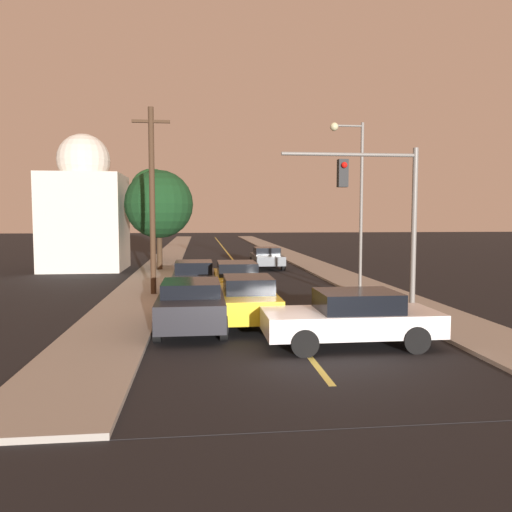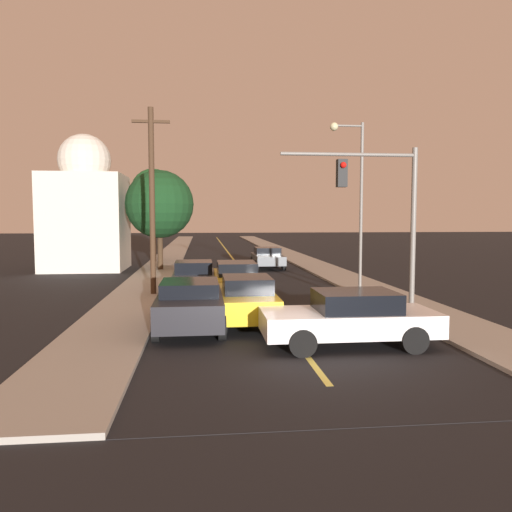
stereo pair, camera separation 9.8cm
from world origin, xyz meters
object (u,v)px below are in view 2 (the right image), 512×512
(car_far_oncoming, at_px, (268,257))
(tree_left_far, at_px, (153,191))
(car_near_lane_front, at_px, (247,299))
(car_outer_lane_front, at_px, (190,304))
(traffic_signal_mast, at_px, (382,202))
(car_crossing_right, at_px, (350,318))
(streetlamp_right, at_px, (354,186))
(car_outer_lane_second, at_px, (194,276))
(domed_building_left, at_px, (86,210))
(tree_left_near, at_px, (159,204))
(car_near_lane_second, at_px, (236,280))
(utility_pole_left, at_px, (152,198))

(car_far_oncoming, relative_size, tree_left_far, 0.62)
(car_near_lane_front, xyz_separation_m, car_far_oncoming, (2.98, 17.30, -0.07))
(car_outer_lane_front, relative_size, traffic_signal_mast, 0.81)
(car_far_oncoming, xyz_separation_m, car_crossing_right, (-0.48, -20.38, 0.03))
(traffic_signal_mast, bearing_deg, streetlamp_right, 82.40)
(car_outer_lane_second, distance_m, car_far_oncoming, 11.25)
(car_far_oncoming, xyz_separation_m, domed_building_left, (-11.92, 0.56, 3.14))
(car_outer_lane_front, xyz_separation_m, streetlamp_right, (7.04, 6.28, 4.01))
(car_crossing_right, bearing_deg, car_outer_lane_front, 61.24)
(car_outer_lane_second, height_order, car_far_oncoming, car_outer_lane_second)
(car_near_lane_front, bearing_deg, tree_left_far, 102.49)
(car_near_lane_front, xyz_separation_m, tree_left_near, (-4.07, 16.40, 3.45))
(car_near_lane_front, xyz_separation_m, car_outer_lane_front, (-1.79, -0.73, 0.00))
(car_outer_lane_front, relative_size, tree_left_far, 0.65)
(car_near_lane_front, bearing_deg, car_outer_lane_front, -157.85)
(car_near_lane_front, distance_m, car_outer_lane_front, 1.94)
(car_near_lane_front, distance_m, domed_building_left, 20.21)
(tree_left_near, bearing_deg, streetlamp_right, -49.36)
(car_near_lane_front, relative_size, domed_building_left, 0.49)
(car_near_lane_second, relative_size, car_outer_lane_second, 1.08)
(car_far_oncoming, xyz_separation_m, streetlamp_right, (2.27, -11.75, 4.08))
(car_outer_lane_front, xyz_separation_m, tree_left_far, (-3.25, 23.48, 4.59))
(car_far_oncoming, height_order, car_crossing_right, car_crossing_right)
(car_near_lane_second, distance_m, car_crossing_right, 8.25)
(car_outer_lane_second, relative_size, traffic_signal_mast, 0.79)
(car_outer_lane_second, relative_size, car_far_oncoming, 1.02)
(car_near_lane_front, height_order, car_outer_lane_front, car_near_lane_front)
(car_outer_lane_front, height_order, domed_building_left, domed_building_left)
(car_crossing_right, bearing_deg, car_near_lane_front, 38.97)
(car_near_lane_second, relative_size, domed_building_left, 0.54)
(traffic_signal_mast, bearing_deg, tree_left_near, 117.91)
(car_near_lane_front, height_order, tree_left_near, tree_left_near)
(streetlamp_right, bearing_deg, car_outer_lane_front, -138.29)
(car_near_lane_front, relative_size, utility_pole_left, 0.55)
(car_near_lane_second, xyz_separation_m, tree_left_far, (-5.04, 17.97, 4.58))
(streetlamp_right, relative_size, tree_left_near, 1.18)
(traffic_signal_mast, height_order, tree_left_far, tree_left_far)
(car_outer_lane_front, distance_m, car_far_oncoming, 18.65)
(car_near_lane_front, distance_m, utility_pole_left, 7.83)
(traffic_signal_mast, distance_m, domed_building_left, 22.24)
(car_near_lane_front, height_order, car_far_oncoming, car_near_lane_front)
(car_crossing_right, xyz_separation_m, tree_left_far, (-7.54, 25.84, 4.63))
(car_near_lane_front, distance_m, streetlamp_right, 8.62)
(car_near_lane_second, xyz_separation_m, car_crossing_right, (2.49, -7.86, -0.05))
(car_near_lane_second, bearing_deg, domed_building_left, 124.35)
(car_far_oncoming, relative_size, traffic_signal_mast, 0.77)
(tree_left_far, bearing_deg, utility_pole_left, -84.84)
(car_outer_lane_second, xyz_separation_m, car_crossing_right, (4.29, -10.19, 0.04))
(traffic_signal_mast, xyz_separation_m, tree_left_far, (-9.57, 22.58, 1.46))
(traffic_signal_mast, distance_m, streetlamp_right, 5.49)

